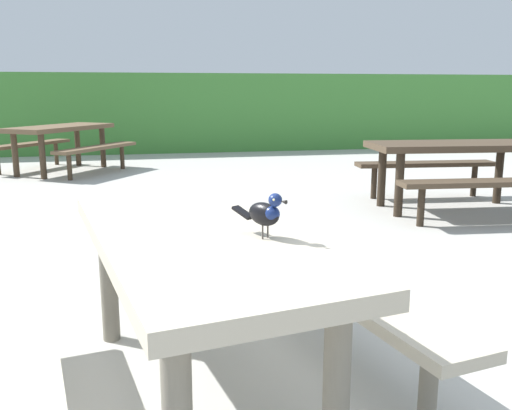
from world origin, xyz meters
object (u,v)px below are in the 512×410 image
Objects in this scene: picnic_table_far_centre at (453,160)px; bird_grackle at (266,213)px; picnic_table_foreground at (195,273)px; picnic_table_mid_right at (61,137)px.

bird_grackle is at bearing -129.97° from picnic_table_far_centre.
bird_grackle reaches higher than picnic_table_far_centre.
picnic_table_foreground is 1.08× the size of picnic_table_far_centre.
picnic_table_mid_right and picnic_table_far_centre have the same top height.
picnic_table_mid_right is 1.27× the size of picnic_table_far_centre.
picnic_table_far_centre is at bearing 50.03° from bird_grackle.
picnic_table_mid_right is (-1.47, 7.11, 0.00)m from picnic_table_foreground.
bird_grackle is at bearing -76.64° from picnic_table_mid_right.
picnic_table_far_centre is (2.87, 3.42, -0.29)m from bird_grackle.
bird_grackle is 4.47m from picnic_table_far_centre.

